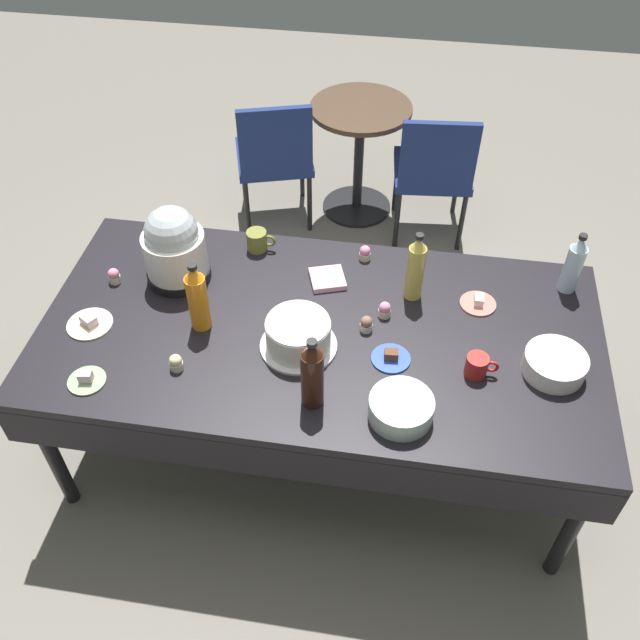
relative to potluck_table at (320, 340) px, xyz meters
name	(u,v)px	position (x,y,z in m)	size (l,w,h in m)	color
ground	(320,440)	(0.00, 0.00, -0.69)	(9.00, 9.00, 0.00)	slate
potluck_table	(320,340)	(0.00, 0.00, 0.00)	(2.20, 1.10, 0.75)	black
frosted_layer_cake	(298,335)	(-0.07, -0.11, 0.13)	(0.30, 0.30, 0.13)	silver
slow_cooker	(174,247)	(-0.63, 0.21, 0.22)	(0.27, 0.27, 0.35)	black
glass_salad_bowl	(401,408)	(0.34, -0.37, 0.10)	(0.23, 0.23, 0.08)	#B2C6BC
ceramic_snack_bowl	(555,364)	(0.88, -0.08, 0.10)	(0.23, 0.23, 0.08)	silver
dessert_plate_coral	(478,303)	(0.61, 0.24, 0.07)	(0.15, 0.15, 0.04)	#E07266
dessert_plate_cream	(90,323)	(-0.90, -0.12, 0.07)	(0.18, 0.18, 0.05)	beige
dessert_plate_sage	(87,379)	(-0.80, -0.40, 0.07)	(0.14, 0.14, 0.05)	#8CA87F
dessert_plate_cobalt	(391,357)	(0.29, -0.11, 0.07)	(0.15, 0.15, 0.04)	#2D4CB2
cupcake_rose	(365,253)	(0.13, 0.45, 0.09)	(0.05, 0.05, 0.07)	beige
cupcake_berry	(385,310)	(0.24, 0.11, 0.09)	(0.05, 0.05, 0.07)	beige
cupcake_lemon	(176,363)	(-0.49, -0.28, 0.09)	(0.05, 0.05, 0.07)	beige
cupcake_mint	(114,276)	(-0.89, 0.14, 0.09)	(0.05, 0.05, 0.07)	beige
cupcake_vanilla	(366,324)	(0.18, 0.02, 0.09)	(0.05, 0.05, 0.07)	beige
soda_bottle_cola	(312,374)	(0.03, -0.35, 0.21)	(0.08, 0.08, 0.31)	#33190F
soda_bottle_water	(574,265)	(0.97, 0.39, 0.19)	(0.07, 0.07, 0.28)	silver
soda_bottle_ginger_ale	(416,268)	(0.34, 0.25, 0.21)	(0.07, 0.07, 0.32)	gold
soda_bottle_orange_juice	(198,298)	(-0.46, -0.05, 0.21)	(0.08, 0.08, 0.31)	orange
coffee_mug_olive	(257,240)	(-0.35, 0.44, 0.11)	(0.13, 0.09, 0.09)	olive
coffee_mug_red	(477,366)	(0.60, -0.13, 0.10)	(0.12, 0.08, 0.08)	#B2231E
paper_napkin_stack	(327,279)	(-0.01, 0.28, 0.07)	(0.14, 0.14, 0.02)	pink
maroon_chair_left	(275,154)	(-0.53, 1.62, -0.20)	(0.55, 0.55, 0.85)	navy
maroon_chair_right	(434,168)	(0.41, 1.61, -0.20)	(0.48, 0.48, 0.85)	navy
round_cafe_table	(360,140)	(-0.05, 1.84, -0.19)	(0.60, 0.60, 0.72)	#473323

